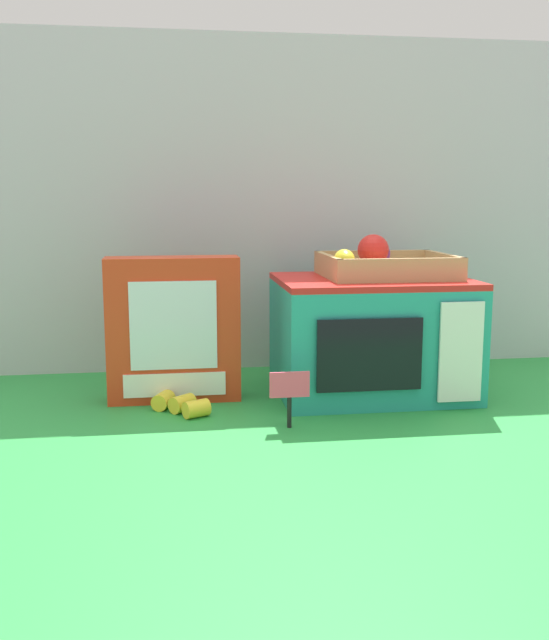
{
  "coord_description": "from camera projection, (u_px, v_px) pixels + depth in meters",
  "views": [
    {
      "loc": [
        -0.21,
        -1.41,
        0.4
      ],
      "look_at": [
        -0.0,
        0.0,
        0.16
      ],
      "focal_mm": 40.93,
      "sensor_mm": 36.0,
      "label": 1
    }
  ],
  "objects": [
    {
      "name": "price_sign",
      "position": [
        290.0,
        391.0,
        1.26
      ],
      "size": [
        0.07,
        0.01,
        0.1
      ],
      "color": "black",
      "rests_on": "ground"
    },
    {
      "name": "loose_toy_banana",
      "position": [
        181.0,
        404.0,
        1.36
      ],
      "size": [
        0.11,
        0.11,
        0.03
      ],
      "color": "yellow",
      "rests_on": "ground"
    },
    {
      "name": "ground_plane",
      "position": [
        276.0,
        396.0,
        1.47
      ],
      "size": [
        1.7,
        1.7,
        0.0
      ],
      "primitive_type": "plane",
      "color": "green",
      "rests_on": "ground"
    },
    {
      "name": "toy_microwave",
      "position": [
        372.0,
        336.0,
        1.48
      ],
      "size": [
        0.38,
        0.29,
        0.24
      ],
      "color": "teal",
      "rests_on": "ground"
    },
    {
      "name": "food_groups_crate",
      "position": [
        382.0,
        265.0,
        1.48
      ],
      "size": [
        0.26,
        0.22,
        0.09
      ],
      "color": "tan",
      "rests_on": "toy_microwave"
    },
    {
      "name": "cookie_set_box",
      "position": [
        173.0,
        329.0,
        1.43
      ],
      "size": [
        0.26,
        0.08,
        0.28
      ],
      "color": "red",
      "rests_on": "ground"
    },
    {
      "name": "display_back_panel",
      "position": [
        258.0,
        206.0,
        1.68
      ],
      "size": [
        1.61,
        0.03,
        0.76
      ],
      "primitive_type": "cube",
      "color": "#B7BABF",
      "rests_on": "ground"
    }
  ]
}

